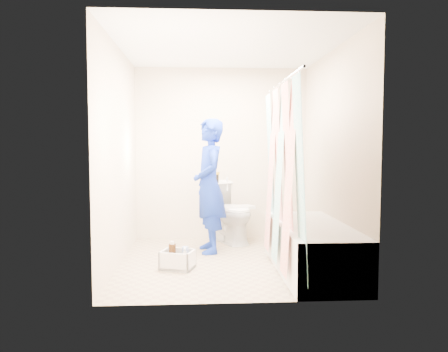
{
  "coord_description": "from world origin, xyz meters",
  "views": [
    {
      "loc": [
        -0.33,
        -4.86,
        1.32
      ],
      "look_at": [
        -0.03,
        0.26,
        0.96
      ],
      "focal_mm": 35.0,
      "sensor_mm": 36.0,
      "label": 1
    }
  ],
  "objects": [
    {
      "name": "wall_back",
      "position": [
        0.0,
        1.3,
        1.2
      ],
      "size": [
        2.4,
        0.02,
        2.4
      ],
      "primitive_type": "cube",
      "color": "beige",
      "rests_on": "ground"
    },
    {
      "name": "cleaning_caddy",
      "position": [
        -0.54,
        -0.26,
        0.09
      ],
      "size": [
        0.4,
        0.36,
        0.25
      ],
      "rotation": [
        0.0,
        0.0,
        -0.32
      ],
      "color": "silver",
      "rests_on": "ground"
    },
    {
      "name": "tank_lid",
      "position": [
        0.16,
        0.91,
        0.49
      ],
      "size": [
        0.56,
        0.41,
        0.04
      ],
      "primitive_type": "cube",
      "rotation": [
        0.0,
        0.0,
        0.43
      ],
      "color": "white",
      "rests_on": "toilet"
    },
    {
      "name": "wall_right",
      "position": [
        1.2,
        0.0,
        1.2
      ],
      "size": [
        0.02,
        2.6,
        2.4
      ],
      "primitive_type": "cube",
      "color": "beige",
      "rests_on": "ground"
    },
    {
      "name": "wall_front",
      "position": [
        0.0,
        -1.3,
        1.2
      ],
      "size": [
        2.4,
        0.02,
        2.4
      ],
      "primitive_type": "cube",
      "color": "beige",
      "rests_on": "ground"
    },
    {
      "name": "curtain_rod",
      "position": [
        0.52,
        -0.43,
        1.95
      ],
      "size": [
        0.02,
        1.9,
        0.02
      ],
      "primitive_type": "cylinder",
      "rotation": [
        1.57,
        0.0,
        0.0
      ],
      "color": "silver",
      "rests_on": "wall_back"
    },
    {
      "name": "floor",
      "position": [
        0.0,
        0.0,
        0.0
      ],
      "size": [
        2.6,
        2.6,
        0.0
      ],
      "primitive_type": "plane",
      "color": "tan",
      "rests_on": "ground"
    },
    {
      "name": "wall_left",
      "position": [
        -1.2,
        0.0,
        1.2
      ],
      "size": [
        0.02,
        2.6,
        2.4
      ],
      "primitive_type": "cube",
      "color": "beige",
      "rests_on": "ground"
    },
    {
      "name": "shower_curtain",
      "position": [
        0.52,
        -0.43,
        1.02
      ],
      "size": [
        0.06,
        1.75,
        1.8
      ],
      "primitive_type": "cube",
      "color": "white",
      "rests_on": "curtain_rod"
    },
    {
      "name": "ceiling",
      "position": [
        0.0,
        0.0,
        2.4
      ],
      "size": [
        2.4,
        2.6,
        0.02
      ],
      "primitive_type": "cube",
      "color": "white",
      "rests_on": "wall_back"
    },
    {
      "name": "bathtub",
      "position": [
        0.85,
        -0.43,
        0.27
      ],
      "size": [
        0.7,
        1.75,
        0.5
      ],
      "color": "white",
      "rests_on": "ground"
    },
    {
      "name": "plumber",
      "position": [
        -0.19,
        0.49,
        0.82
      ],
      "size": [
        0.49,
        0.66,
        1.65
      ],
      "primitive_type": "imported",
      "rotation": [
        0.0,
        0.0,
        -1.4
      ],
      "color": "#0E1490",
      "rests_on": "ground"
    },
    {
      "name": "tank_internals",
      "position": [
        -0.03,
        1.21,
        0.82
      ],
      "size": [
        0.19,
        0.11,
        0.27
      ],
      "color": "black",
      "rests_on": "toilet"
    },
    {
      "name": "toilet",
      "position": [
        0.11,
        1.03,
        0.42
      ],
      "size": [
        0.76,
        0.94,
        0.83
      ],
      "primitive_type": "imported",
      "rotation": [
        0.0,
        0.0,
        0.43
      ],
      "color": "white",
      "rests_on": "ground"
    }
  ]
}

